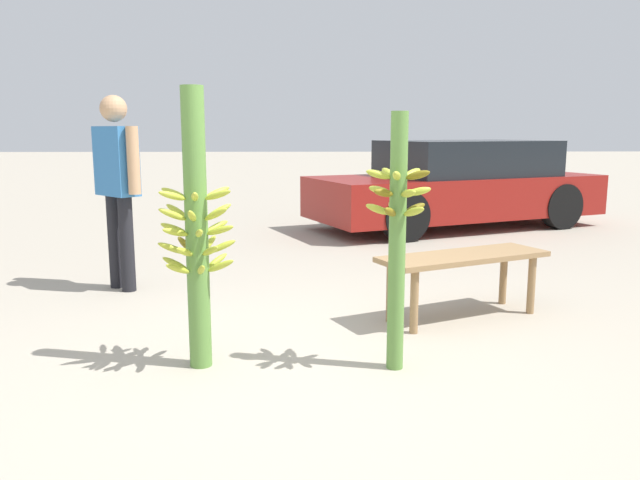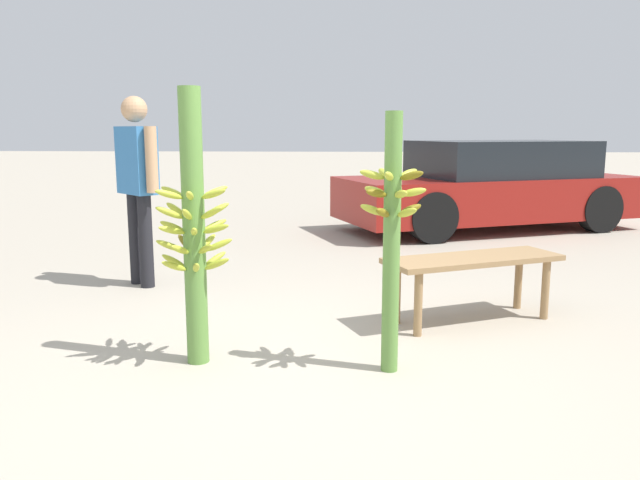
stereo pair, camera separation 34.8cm
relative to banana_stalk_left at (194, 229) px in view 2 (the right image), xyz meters
The scene contains 6 objects.
ground_plane 1.03m from the banana_stalk_left, 15.69° to the right, with size 80.00×80.00×0.00m, color #A89E8C.
banana_stalk_left is the anchor object (origin of this frame).
banana_stalk_center 1.19m from the banana_stalk_left, ahead, with size 0.40×0.39×1.54m.
vendor_person 2.18m from the banana_stalk_left, 118.08° to the left, with size 0.56×0.54×1.74m.
market_bench 2.14m from the banana_stalk_left, 27.37° to the left, with size 1.42×0.97×0.50m.
parked_car 6.29m from the banana_stalk_left, 62.04° to the left, with size 4.64×3.20×1.29m.
Camera 2 is at (0.42, -3.52, 1.43)m, focal length 35.00 mm.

